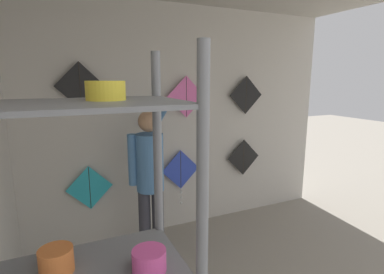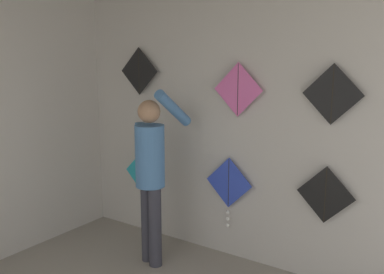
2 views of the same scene
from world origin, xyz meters
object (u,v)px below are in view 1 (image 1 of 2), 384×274
at_px(kite_3, 80,86).
at_px(kite_5, 246,95).
at_px(kite_1, 181,173).
at_px(kite_0, 90,188).
at_px(kite_4, 186,97).
at_px(shopkeeper, 150,173).
at_px(kite_2, 243,157).

height_order(kite_3, kite_5, kite_3).
xyz_separation_m(kite_1, kite_5, (0.96, 0.00, 0.97)).
xyz_separation_m(kite_0, kite_5, (2.07, 0.00, 0.99)).
bearing_deg(kite_5, kite_4, 180.00).
bearing_deg(kite_4, shopkeeper, -140.86).
bearing_deg(shopkeeper, kite_1, 61.55).
relative_size(shopkeeper, kite_5, 3.38).
relative_size(kite_3, kite_4, 1.00).
relative_size(shopkeeper, kite_1, 2.40).
bearing_deg(kite_5, shopkeeper, -161.05).
bearing_deg(kite_1, kite_0, 179.94).
bearing_deg(kite_3, kite_5, 0.00).
bearing_deg(kite_3, kite_0, 0.00).
bearing_deg(kite_0, kite_5, 0.00).
bearing_deg(kite_1, shopkeeper, -137.02).
distance_m(kite_1, kite_5, 1.36).
height_order(shopkeeper, kite_5, kite_5).
height_order(kite_1, kite_3, kite_3).
relative_size(shopkeeper, kite_3, 3.38).
xyz_separation_m(shopkeeper, kite_0, (-0.55, 0.52, -0.26)).
height_order(kite_1, kite_4, kite_4).
distance_m(kite_4, kite_5, 0.88).
height_order(shopkeeper, kite_2, shopkeeper).
xyz_separation_m(shopkeeper, kite_2, (1.51, 0.52, -0.13)).
distance_m(kite_0, kite_3, 1.14).
bearing_deg(kite_2, kite_1, -179.93).
bearing_deg(kite_1, kite_3, 179.94).
relative_size(kite_0, kite_2, 1.00).
bearing_deg(kite_5, kite_3, 180.00).
height_order(kite_0, kite_4, kite_4).
bearing_deg(kite_4, kite_3, 180.00).
bearing_deg(kite_3, kite_1, -0.06).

